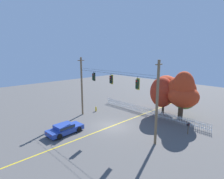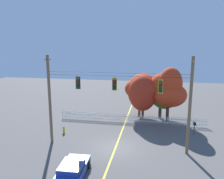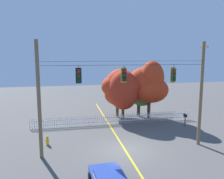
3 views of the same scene
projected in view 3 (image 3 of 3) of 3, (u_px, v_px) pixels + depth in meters
ground at (125, 150)px, 18.24m from camera, size 80.00×80.00×0.00m
lane_centerline_stripe at (125, 150)px, 18.24m from camera, size 0.16×36.00×0.01m
signal_support_span at (126, 96)px, 17.57m from camera, size 13.14×1.10×8.64m
traffic_signal_southbound_primary at (79, 76)px, 16.63m from camera, size 0.43×0.38×1.33m
traffic_signal_westbound_side at (124, 75)px, 17.30m from camera, size 0.43×0.38×1.35m
traffic_signal_northbound_primary at (173, 75)px, 18.11m from camera, size 0.43×0.38×1.46m
white_picket_fence at (115, 119)px, 25.10m from camera, size 17.95×0.06×1.09m
autumn_maple_near_fence at (120, 88)px, 27.47m from camera, size 4.34×3.99×5.91m
autumn_maple_mid at (124, 89)px, 26.57m from camera, size 3.90×3.87×5.79m
autumn_oak_far_east at (141, 91)px, 28.04m from camera, size 3.93×3.33×5.00m
autumn_maple_far_west at (149, 85)px, 26.90m from camera, size 4.69×4.09×6.89m
fire_hydrant at (47, 140)px, 19.32m from camera, size 0.38×0.22×0.78m
roadside_mailbox at (185, 116)px, 24.17m from camera, size 0.25×0.44×1.36m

